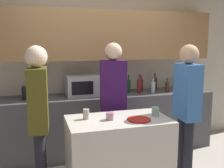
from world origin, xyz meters
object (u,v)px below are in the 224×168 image
(person_left, at_px, (187,103))
(bottle_1, at_px, (125,87))
(potted_plant, at_px, (181,78))
(cup_1, at_px, (155,112))
(bottle_7, at_px, (167,87))
(bottle_4, at_px, (141,85))
(bottle_2, at_px, (128,86))
(bottle_3, at_px, (139,86))
(person_center, at_px, (39,112))
(toaster, at_px, (31,92))
(bottle_0, at_px, (114,86))
(plate_on_island, at_px, (139,119))
(cup_0, at_px, (110,116))
(cup_2, at_px, (86,114))
(bottle_5, at_px, (153,87))
(microwave, at_px, (84,86))
(person_right, at_px, (113,95))
(bottle_6, at_px, (155,83))

(person_left, bearing_deg, bottle_1, 20.00)
(potted_plant, xyz_separation_m, cup_1, (-1.06, -1.21, -0.18))
(bottle_7, bearing_deg, bottle_4, 152.49)
(potted_plant, bearing_deg, bottle_2, 176.41)
(bottle_3, height_order, person_center, person_center)
(bottle_2, bearing_deg, potted_plant, -3.59)
(toaster, relative_size, bottle_0, 0.99)
(plate_on_island, bearing_deg, toaster, 130.55)
(cup_0, distance_m, person_center, 0.75)
(person_left, relative_size, person_center, 1.00)
(potted_plant, bearing_deg, cup_2, -148.99)
(bottle_0, distance_m, bottle_4, 0.47)
(bottle_3, xyz_separation_m, cup_0, (-0.80, -1.12, -0.11))
(bottle_3, xyz_separation_m, bottle_5, (0.23, -0.04, -0.02))
(bottle_5, relative_size, cup_2, 2.15)
(microwave, distance_m, cup_1, 1.36)
(bottle_4, xyz_separation_m, cup_2, (-1.15, -1.19, -0.08))
(bottle_1, bearing_deg, bottle_3, 1.88)
(cup_1, relative_size, person_right, 0.06)
(bottle_0, bearing_deg, person_center, -134.24)
(bottle_5, bearing_deg, cup_1, -114.11)
(toaster, bearing_deg, bottle_3, -2.85)
(bottle_3, height_order, bottle_5, bottle_3)
(microwave, height_order, bottle_0, microwave)
(plate_on_island, xyz_separation_m, cup_2, (-0.54, 0.20, 0.05))
(bottle_2, height_order, cup_0, bottle_2)
(plate_on_island, height_order, cup_2, cup_2)
(microwave, relative_size, bottle_5, 2.15)
(bottle_6, relative_size, person_center, 0.17)
(bottle_2, bearing_deg, cup_2, -128.22)
(bottle_5, relative_size, bottle_6, 0.83)
(bottle_5, bearing_deg, bottle_3, 171.10)
(person_left, xyz_separation_m, person_center, (-1.69, 0.08, -0.00))
(potted_plant, height_order, person_left, person_left)
(bottle_7, height_order, cup_2, bottle_7)
(person_left, bearing_deg, bottle_3, 8.25)
(toaster, relative_size, plate_on_island, 1.00)
(bottle_0, height_order, cup_1, bottle_0)
(bottle_5, distance_m, plate_on_island, 1.40)
(bottle_2, relative_size, bottle_4, 1.05)
(microwave, xyz_separation_m, bottle_1, (0.62, -0.09, -0.04))
(bottle_4, bearing_deg, bottle_0, -179.01)
(bottle_0, bearing_deg, bottle_1, -54.08)
(bottle_6, height_order, person_center, person_center)
(bottle_7, relative_size, plate_on_island, 0.88)
(person_right, bearing_deg, bottle_3, -126.54)
(bottle_0, bearing_deg, bottle_7, -12.54)
(microwave, xyz_separation_m, plate_on_island, (0.36, -1.31, -0.17))
(bottle_4, relative_size, person_center, 0.16)
(potted_plant, relative_size, plate_on_island, 1.52)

